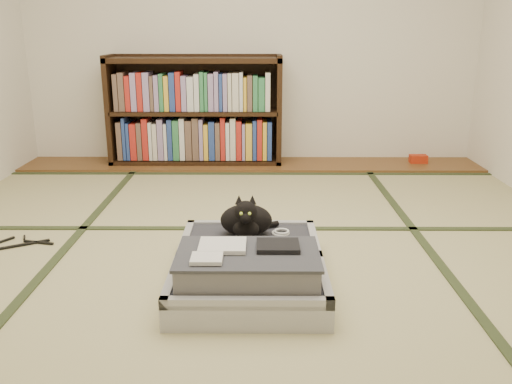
{
  "coord_description": "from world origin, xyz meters",
  "views": [
    {
      "loc": [
        0.07,
        -2.68,
        1.16
      ],
      "look_at": [
        0.05,
        0.35,
        0.25
      ],
      "focal_mm": 38.0,
      "sensor_mm": 36.0,
      "label": 1
    }
  ],
  "objects": [
    {
      "name": "floor",
      "position": [
        0.0,
        0.0,
        0.0
      ],
      "size": [
        4.5,
        4.5,
        0.0
      ],
      "primitive_type": "plane",
      "color": "tan",
      "rests_on": "ground"
    },
    {
      "name": "cat",
      "position": [
        0.0,
        -0.06,
        0.23
      ],
      "size": [
        0.31,
        0.31,
        0.25
      ],
      "color": "black",
      "rests_on": "suitcase"
    },
    {
      "name": "cable_coil",
      "position": [
        0.18,
        -0.03,
        0.14
      ],
      "size": [
        0.1,
        0.1,
        0.02
      ],
      "color": "white",
      "rests_on": "suitcase"
    },
    {
      "name": "bookcase",
      "position": [
        -0.49,
        2.07,
        0.45
      ],
      "size": [
        1.51,
        0.34,
        0.97
      ],
      "color": "black",
      "rests_on": "wood_strip"
    },
    {
      "name": "tatami_borders",
      "position": [
        0.0,
        0.49,
        0.0
      ],
      "size": [
        4.0,
        4.5,
        0.01
      ],
      "color": "#2D381E",
      "rests_on": "ground"
    },
    {
      "name": "wood_strip",
      "position": [
        0.0,
        2.0,
        0.01
      ],
      "size": [
        4.0,
        0.5,
        0.02
      ],
      "primitive_type": "cube",
      "color": "brown",
      "rests_on": "ground"
    },
    {
      "name": "suitcase",
      "position": [
        0.02,
        -0.36,
        0.1
      ],
      "size": [
        0.69,
        0.92,
        0.27
      ],
      "color": "#A2A3A7",
      "rests_on": "floor"
    },
    {
      "name": "red_item",
      "position": [
        1.49,
        2.03,
        0.06
      ],
      "size": [
        0.15,
        0.09,
        0.07
      ],
      "primitive_type": "cube",
      "rotation": [
        0.0,
        0.0,
        0.01
      ],
      "color": "#AD260D",
      "rests_on": "wood_strip"
    },
    {
      "name": "hanger",
      "position": [
        -1.29,
        0.13,
        0.01
      ],
      "size": [
        0.37,
        0.26,
        0.01
      ],
      "color": "black",
      "rests_on": "floor"
    }
  ]
}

